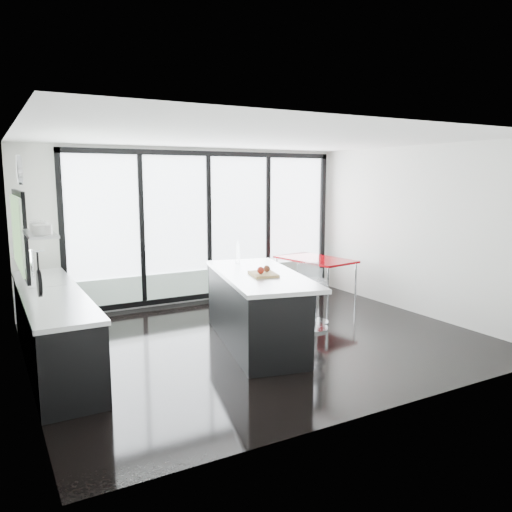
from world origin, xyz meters
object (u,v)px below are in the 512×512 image
bar_stool_far (316,303)px  red_table (315,279)px  bar_stool_near (313,304)px  island (254,308)px

bar_stool_far → red_table: red_table is taller
bar_stool_near → bar_stool_far: bar_stool_near is taller
island → red_table: 2.79m
island → red_table: bearing=37.1°
island → bar_stool_near: (1.08, 0.14, -0.12)m
bar_stool_near → red_table: bearing=58.5°
island → red_table: size_ratio=1.78×
island → bar_stool_far: 1.39m
bar_stool_near → bar_stool_far: 0.35m
island → bar_stool_near: size_ratio=3.37×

